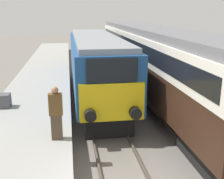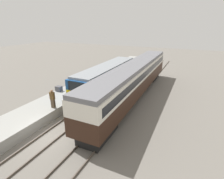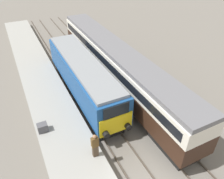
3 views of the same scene
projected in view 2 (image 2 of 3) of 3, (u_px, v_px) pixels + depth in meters
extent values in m
plane|color=slate|center=(51.00, 136.00, 13.89)|extent=(120.00, 120.00, 0.00)
cube|color=gray|center=(76.00, 92.00, 21.82)|extent=(3.50, 50.00, 0.93)
cube|color=#4C4238|center=(80.00, 108.00, 18.39)|extent=(0.07, 60.00, 0.14)
cube|color=#4C4238|center=(91.00, 111.00, 17.82)|extent=(0.07, 60.00, 0.14)
cube|color=#4C4238|center=(109.00, 115.00, 17.04)|extent=(0.07, 60.00, 0.14)
cube|color=#4C4238|center=(122.00, 118.00, 16.46)|extent=(0.07, 60.00, 0.14)
cube|color=black|center=(92.00, 101.00, 19.10)|extent=(2.03, 4.00, 1.00)
cube|color=black|center=(120.00, 81.00, 25.63)|extent=(2.03, 4.00, 1.00)
cube|color=navy|center=(108.00, 77.00, 21.76)|extent=(2.70, 12.72, 2.47)
cube|color=yellow|center=(78.00, 99.00, 16.51)|extent=(2.48, 0.10, 1.48)
cube|color=black|center=(77.00, 87.00, 16.08)|extent=(1.89, 0.10, 0.89)
cube|color=gray|center=(108.00, 66.00, 21.28)|extent=(2.38, 12.21, 0.24)
cylinder|color=black|center=(69.00, 102.00, 16.81)|extent=(0.44, 0.35, 0.44)
cylinder|color=black|center=(84.00, 105.00, 16.13)|extent=(0.44, 0.35, 0.44)
cube|color=black|center=(98.00, 131.00, 13.78)|extent=(1.89, 3.60, 0.95)
cube|color=black|center=(151.00, 75.00, 28.64)|extent=(1.89, 3.60, 0.95)
cube|color=#331E14|center=(134.00, 84.00, 20.76)|extent=(2.70, 21.94, 1.59)
cube|color=silver|center=(135.00, 72.00, 20.26)|extent=(2.71, 21.94, 1.25)
cube|color=black|center=(135.00, 72.00, 20.26)|extent=(2.75, 21.07, 0.69)
cube|color=slate|center=(135.00, 65.00, 19.98)|extent=(2.48, 21.94, 0.36)
cube|color=#473828|center=(53.00, 103.00, 16.50)|extent=(0.36, 0.24, 0.86)
cube|color=brown|center=(52.00, 96.00, 16.22)|extent=(0.44, 0.26, 0.72)
sphere|color=#9E704C|center=(52.00, 91.00, 16.06)|extent=(0.23, 0.23, 0.23)
cube|color=#4C4C51|center=(59.00, 89.00, 20.64)|extent=(0.70, 0.56, 0.60)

